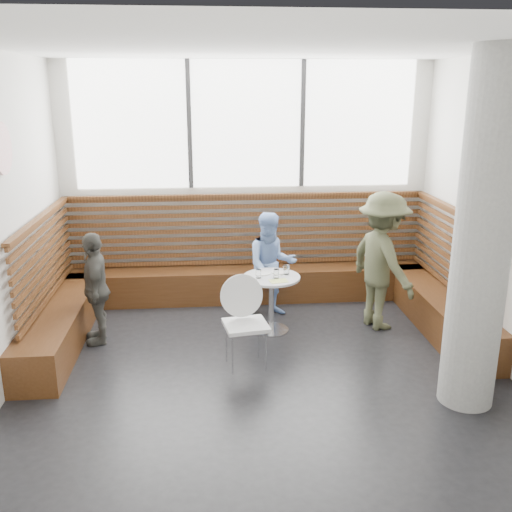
{
  "coord_description": "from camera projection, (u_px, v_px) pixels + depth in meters",
  "views": [
    {
      "loc": [
        -0.54,
        -5.22,
        2.86
      ],
      "look_at": [
        0.0,
        1.0,
        1.0
      ],
      "focal_mm": 40.0,
      "sensor_mm": 36.0,
      "label": 1
    }
  ],
  "objects": [
    {
      "name": "booth",
      "position": [
        251.0,
        283.0,
        7.42
      ],
      "size": [
        5.0,
        2.5,
        1.44
      ],
      "color": "#422510",
      "rests_on": "ground"
    },
    {
      "name": "child_back",
      "position": [
        271.0,
        265.0,
        7.26
      ],
      "size": [
        0.7,
        0.57,
        1.35
      ],
      "primitive_type": "imported",
      "rotation": [
        0.0,
        0.0,
        0.09
      ],
      "color": "#85A9E7",
      "rests_on": "ground"
    },
    {
      "name": "wall_art",
      "position": [
        2.0,
        148.0,
        5.36
      ],
      "size": [
        0.03,
        0.5,
        0.5
      ],
      "primitive_type": "cylinder",
      "rotation": [
        0.0,
        1.57,
        0.0
      ],
      "color": "white",
      "rests_on": "room"
    },
    {
      "name": "cafe_chair",
      "position": [
        245.0,
        314.0,
        5.98
      ],
      "size": [
        0.46,
        0.45,
        0.96
      ],
      "rotation": [
        0.0,
        0.0,
        0.16
      ],
      "color": "white",
      "rests_on": "ground"
    },
    {
      "name": "room",
      "position": [
        265.0,
        225.0,
        5.39
      ],
      "size": [
        5.0,
        5.0,
        3.2
      ],
      "color": "silver",
      "rests_on": "ground"
    },
    {
      "name": "adult_man",
      "position": [
        382.0,
        261.0,
        6.86
      ],
      "size": [
        0.95,
        1.23,
        1.68
      ],
      "primitive_type": "imported",
      "rotation": [
        0.0,
        0.0,
        1.9
      ],
      "color": "#4D5136",
      "rests_on": "ground"
    },
    {
      "name": "glass_mid",
      "position": [
        276.0,
        274.0,
        6.67
      ],
      "size": [
        0.07,
        0.07,
        0.11
      ],
      "primitive_type": "cylinder",
      "color": "white",
      "rests_on": "cafe_table"
    },
    {
      "name": "cafe_table",
      "position": [
        271.0,
        292.0,
        6.81
      ],
      "size": [
        0.68,
        0.68,
        0.7
      ],
      "color": "silver",
      "rests_on": "ground"
    },
    {
      "name": "glass_right",
      "position": [
        286.0,
        270.0,
        6.81
      ],
      "size": [
        0.07,
        0.07,
        0.12
      ],
      "primitive_type": "cylinder",
      "color": "white",
      "rests_on": "cafe_table"
    },
    {
      "name": "child_left",
      "position": [
        96.0,
        288.0,
        6.49
      ],
      "size": [
        0.43,
        0.81,
        1.31
      ],
      "primitive_type": "imported",
      "rotation": [
        0.0,
        0.0,
        -1.42
      ],
      "color": "#4A4943",
      "rests_on": "ground"
    },
    {
      "name": "plate_near",
      "position": [
        262.0,
        273.0,
        6.84
      ],
      "size": [
        0.18,
        0.18,
        0.01
      ],
      "primitive_type": "cylinder",
      "color": "white",
      "rests_on": "cafe_table"
    },
    {
      "name": "concrete_column",
      "position": [
        483.0,
        237.0,
        4.97
      ],
      "size": [
        0.5,
        0.5,
        3.2
      ],
      "primitive_type": "cylinder",
      "color": "gray",
      "rests_on": "ground"
    },
    {
      "name": "plate_far",
      "position": [
        279.0,
        272.0,
        6.87
      ],
      "size": [
        0.18,
        0.18,
        0.01
      ],
      "primitive_type": "cylinder",
      "color": "white",
      "rests_on": "cafe_table"
    },
    {
      "name": "menu_card",
      "position": [
        279.0,
        281.0,
        6.58
      ],
      "size": [
        0.23,
        0.18,
        0.0
      ],
      "primitive_type": "cube",
      "rotation": [
        0.0,
        0.0,
        0.2
      ],
      "color": "#A5C64C",
      "rests_on": "cafe_table"
    },
    {
      "name": "glass_left",
      "position": [
        258.0,
        274.0,
        6.68
      ],
      "size": [
        0.07,
        0.07,
        0.1
      ],
      "primitive_type": "cylinder",
      "color": "white",
      "rests_on": "cafe_table"
    }
  ]
}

